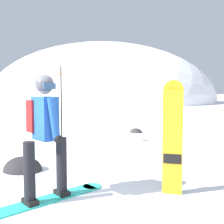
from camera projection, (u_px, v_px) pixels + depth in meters
ridge_peak_main at (101, 102)px, 39.30m from camera, size 31.37×28.24×16.41m
snowboarder_main at (44, 134)px, 3.69m from camera, size 1.16×1.57×1.71m
spare_snowboard at (173, 137)px, 3.87m from camera, size 0.28×0.16×1.66m
piste_marker_near at (61, 100)px, 7.29m from camera, size 0.20×0.20×2.21m
rock_dark at (23, 170)px, 5.17m from camera, size 0.74×0.63×0.52m
rock_mid at (136, 133)px, 9.90m from camera, size 0.45×0.38×0.32m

